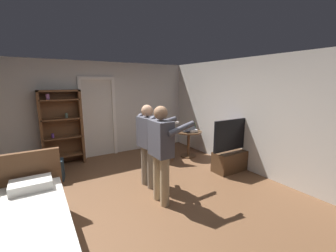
# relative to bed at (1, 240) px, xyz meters

# --- Properties ---
(ground_plane) EXTENTS (6.02, 6.02, 0.00)m
(ground_plane) POSITION_rel_bed_xyz_m (1.74, 0.45, -0.30)
(ground_plane) COLOR brown
(wall_back) EXTENTS (5.71, 0.12, 2.52)m
(wall_back) POSITION_rel_bed_xyz_m (1.74, 3.23, 0.95)
(wall_back) COLOR beige
(wall_back) RESTS_ON ground_plane
(wall_right) EXTENTS (0.12, 5.69, 2.52)m
(wall_right) POSITION_rel_bed_xyz_m (4.54, 0.45, 0.95)
(wall_right) COLOR beige
(wall_right) RESTS_ON ground_plane
(doorway_frame) EXTENTS (0.93, 0.08, 2.13)m
(doorway_frame) POSITION_rel_bed_xyz_m (1.88, 3.15, 0.92)
(doorway_frame) COLOR white
(doorway_frame) RESTS_ON ground_plane
(bed) EXTENTS (1.40, 1.92, 1.02)m
(bed) POSITION_rel_bed_xyz_m (0.00, 0.00, 0.00)
(bed) COLOR brown
(bed) RESTS_ON ground_plane
(bookshelf) EXTENTS (0.92, 0.32, 1.81)m
(bookshelf) POSITION_rel_bed_xyz_m (0.96, 3.00, 0.68)
(bookshelf) COLOR brown
(bookshelf) RESTS_ON ground_plane
(tv_flatscreen) EXTENTS (1.19, 0.40, 1.19)m
(tv_flatscreen) POSITION_rel_bed_xyz_m (4.18, 0.55, 0.06)
(tv_flatscreen) COLOR #4C331E
(tv_flatscreen) RESTS_ON ground_plane
(side_table) EXTENTS (0.70, 0.70, 0.70)m
(side_table) POSITION_rel_bed_xyz_m (3.90, 1.84, 0.17)
(side_table) COLOR #4C331E
(side_table) RESTS_ON ground_plane
(laptop) EXTENTS (0.39, 0.39, 0.17)m
(laptop) POSITION_rel_bed_xyz_m (3.86, 1.80, 0.45)
(laptop) COLOR black
(laptop) RESTS_ON side_table
(bottle_on_table) EXTENTS (0.06, 0.06, 0.24)m
(bottle_on_table) POSITION_rel_bed_xyz_m (4.04, 1.76, 0.50)
(bottle_on_table) COLOR #324726
(bottle_on_table) RESTS_ON side_table
(wooden_chair) EXTENTS (0.54, 0.54, 0.99)m
(wooden_chair) POSITION_rel_bed_xyz_m (3.18, 1.88, 0.24)
(wooden_chair) COLOR brown
(wooden_chair) RESTS_ON ground_plane
(person_blue_shirt) EXTENTS (0.66, 0.56, 1.62)m
(person_blue_shirt) POSITION_rel_bed_xyz_m (2.13, 0.22, 0.63)
(person_blue_shirt) COLOR tan
(person_blue_shirt) RESTS_ON ground_plane
(person_striped_shirt) EXTENTS (0.74, 0.55, 1.58)m
(person_striped_shirt) POSITION_rel_bed_xyz_m (2.21, 0.86, 0.59)
(person_striped_shirt) COLOR gray
(person_striped_shirt) RESTS_ON ground_plane
(suitcase_dark) EXTENTS (0.63, 0.43, 0.37)m
(suitcase_dark) POSITION_rel_bed_xyz_m (0.43, 2.39, -0.12)
(suitcase_dark) COLOR #4C1919
(suitcase_dark) RESTS_ON ground_plane
(suitcase_small) EXTENTS (0.67, 0.40, 0.43)m
(suitcase_small) POSITION_rel_bed_xyz_m (0.53, 2.09, -0.09)
(suitcase_small) COLOR #1E2D38
(suitcase_small) RESTS_ON ground_plane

